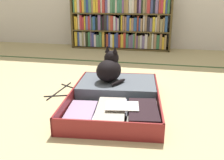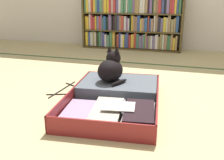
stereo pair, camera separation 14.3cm
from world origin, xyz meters
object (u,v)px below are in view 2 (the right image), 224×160
(bookshelf, at_px, (131,23))
(clothes_hanger, at_px, (67,90))
(open_suitcase, at_px, (117,97))
(black_cat, at_px, (111,69))

(bookshelf, bearing_deg, clothes_hanger, -93.44)
(bookshelf, distance_m, open_suitcase, 2.26)
(bookshelf, bearing_deg, open_suitcase, -80.13)
(open_suitcase, distance_m, black_cat, 0.26)
(black_cat, xyz_separation_m, clothes_hanger, (-0.41, -0.03, -0.22))
(bookshelf, height_order, clothes_hanger, bookshelf)
(black_cat, bearing_deg, open_suitcase, -60.86)
(black_cat, distance_m, clothes_hanger, 0.47)
(black_cat, relative_size, clothes_hanger, 0.65)
(open_suitcase, xyz_separation_m, clothes_hanger, (-0.51, 0.14, -0.05))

